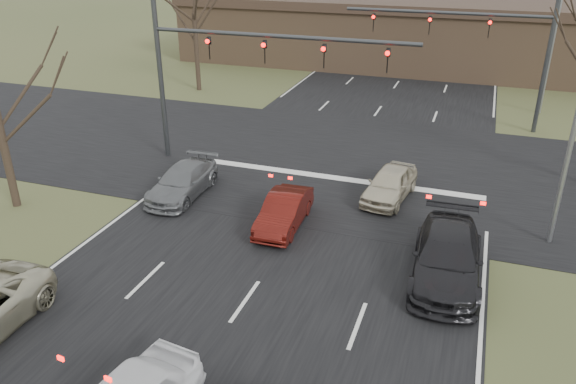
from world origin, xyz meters
name	(u,v)px	position (x,y,z in m)	size (l,w,h in m)	color
ground	(199,367)	(0.00, 0.00, 0.00)	(360.00, 360.00, 0.00)	#424C28
road_main	(437,26)	(0.00, 60.00, 0.01)	(14.00, 300.00, 0.02)	black
road_cross	(342,162)	(0.00, 15.00, 0.01)	(200.00, 14.00, 0.02)	black
building	(438,34)	(2.00, 38.00, 2.67)	(42.40, 10.40, 5.30)	brown
mast_arm_near	(222,59)	(-5.23, 13.00, 5.07)	(12.12, 0.24, 8.00)	#383A3D
mast_arm_far	(494,38)	(6.18, 23.00, 5.02)	(11.12, 0.24, 8.00)	#383A3D
streetlight_right_far	(554,19)	(9.32, 27.00, 5.59)	(2.34, 0.25, 10.00)	gray
car_charcoal_sedan	(447,257)	(5.63, 6.38, 0.77)	(2.15, 5.28, 1.53)	black
car_grey_ahead	(183,182)	(-5.49, 9.13, 0.64)	(1.78, 4.38, 1.27)	slate
car_red_ahead	(284,211)	(-0.50, 7.94, 0.63)	(1.34, 3.84, 1.27)	#4C0F0A
car_silver_ahead	(390,184)	(2.85, 11.74, 0.67)	(1.57, 3.91, 1.33)	beige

